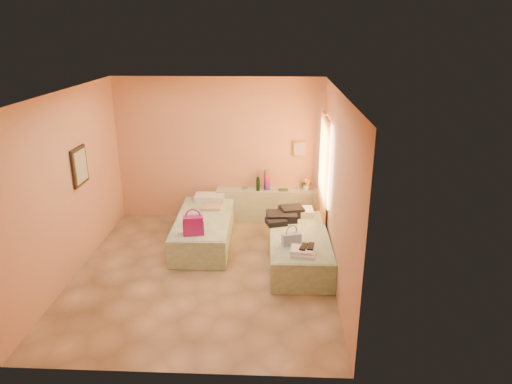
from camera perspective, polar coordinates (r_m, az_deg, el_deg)
ground at (r=7.38m, az=-6.47°, el=-9.87°), size 4.50×4.50×0.00m
room_walls at (r=7.19m, az=-4.71°, el=4.83°), size 4.02×4.51×2.81m
headboard_ledge at (r=9.05m, az=1.58°, el=-1.65°), size 2.05×0.30×0.65m
bed_left at (r=8.21m, az=-6.53°, el=-4.68°), size 0.95×2.02×0.50m
bed_right at (r=7.54m, az=5.35°, el=-6.99°), size 0.95×2.02×0.50m
water_bottle at (r=8.84m, az=0.26°, el=0.99°), size 0.10×0.10×0.27m
rainbow_box at (r=8.87m, az=1.37°, el=1.54°), size 0.12×0.12×0.41m
small_dish at (r=8.98m, az=-1.40°, el=0.48°), size 0.14×0.14×0.03m
green_book at (r=8.91m, az=3.43°, el=0.28°), size 0.19×0.14×0.03m
flower_vase at (r=8.95m, az=6.29°, el=1.13°), size 0.27×0.27×0.27m
magenta_handbag at (r=7.41m, az=-7.83°, el=-4.12°), size 0.36×0.24×0.31m
khaki_garment at (r=8.44m, az=-5.64°, el=-1.91°), size 0.36×0.29×0.06m
clothes_pile at (r=7.91m, az=3.56°, el=-2.94°), size 0.67×0.67×0.17m
blue_handbag at (r=7.04m, az=4.45°, el=-5.89°), size 0.31×0.21×0.19m
towel_stack at (r=6.77m, az=5.94°, el=-7.47°), size 0.39×0.35×0.10m
sandal_pair at (r=6.79m, az=6.44°, el=-6.81°), size 0.23×0.27×0.02m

